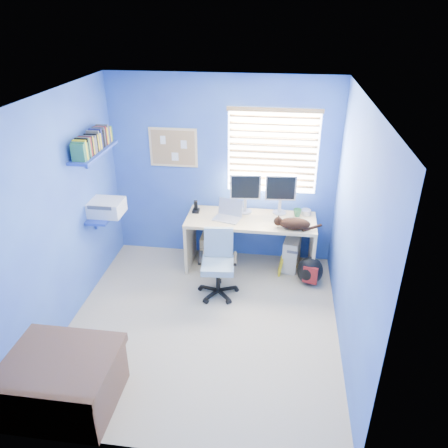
# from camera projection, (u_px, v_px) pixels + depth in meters

# --- Properties ---
(floor) EXTENTS (3.00, 3.20, 0.00)m
(floor) POSITION_uv_depth(u_px,v_px,m) (203.00, 323.00, 4.95)
(floor) COLOR tan
(floor) RESTS_ON ground
(ceiling) EXTENTS (3.00, 3.20, 0.00)m
(ceiling) POSITION_uv_depth(u_px,v_px,m) (197.00, 99.00, 3.81)
(ceiling) COLOR white
(ceiling) RESTS_ON wall_back
(wall_back) EXTENTS (3.00, 0.01, 2.50)m
(wall_back) POSITION_uv_depth(u_px,v_px,m) (223.00, 171.00, 5.79)
(wall_back) COLOR #2F48B1
(wall_back) RESTS_ON ground
(wall_front) EXTENTS (3.00, 0.01, 2.50)m
(wall_front) POSITION_uv_depth(u_px,v_px,m) (157.00, 332.00, 2.97)
(wall_front) COLOR #2F48B1
(wall_front) RESTS_ON ground
(wall_left) EXTENTS (0.01, 3.20, 2.50)m
(wall_left) POSITION_uv_depth(u_px,v_px,m) (60.00, 217.00, 4.56)
(wall_left) COLOR #2F48B1
(wall_left) RESTS_ON ground
(wall_right) EXTENTS (0.01, 3.20, 2.50)m
(wall_right) POSITION_uv_depth(u_px,v_px,m) (353.00, 235.00, 4.20)
(wall_right) COLOR #2F48B1
(wall_right) RESTS_ON ground
(desk) EXTENTS (1.68, 0.65, 0.74)m
(desk) POSITION_uv_depth(u_px,v_px,m) (250.00, 243.00, 5.84)
(desk) COLOR #E3C57E
(desk) RESTS_ON floor
(laptop) EXTENTS (0.39, 0.34, 0.22)m
(laptop) POSITION_uv_depth(u_px,v_px,m) (227.00, 212.00, 5.61)
(laptop) COLOR silver
(laptop) RESTS_ON desk
(monitor_left) EXTENTS (0.41, 0.16, 0.54)m
(monitor_left) POSITION_uv_depth(u_px,v_px,m) (245.00, 194.00, 5.72)
(monitor_left) COLOR silver
(monitor_left) RESTS_ON desk
(monitor_right) EXTENTS (0.41, 0.16, 0.54)m
(monitor_right) POSITION_uv_depth(u_px,v_px,m) (280.00, 195.00, 5.70)
(monitor_right) COLOR silver
(monitor_right) RESTS_ON desk
(phone) EXTENTS (0.09, 0.11, 0.17)m
(phone) POSITION_uv_depth(u_px,v_px,m) (196.00, 206.00, 5.81)
(phone) COLOR black
(phone) RESTS_ON desk
(mug) EXTENTS (0.10, 0.09, 0.10)m
(mug) POSITION_uv_depth(u_px,v_px,m) (297.00, 213.00, 5.71)
(mug) COLOR #28673E
(mug) RESTS_ON desk
(cd_spindle) EXTENTS (0.13, 0.13, 0.07)m
(cd_spindle) POSITION_uv_depth(u_px,v_px,m) (306.00, 212.00, 5.76)
(cd_spindle) COLOR silver
(cd_spindle) RESTS_ON desk
(cat) EXTENTS (0.41, 0.23, 0.14)m
(cat) POSITION_uv_depth(u_px,v_px,m) (295.00, 224.00, 5.39)
(cat) COLOR black
(cat) RESTS_ON desk
(tower_pc) EXTENTS (0.26, 0.46, 0.45)m
(tower_pc) POSITION_uv_depth(u_px,v_px,m) (292.00, 252.00, 5.92)
(tower_pc) COLOR beige
(tower_pc) RESTS_ON floor
(drawer_boxes) EXTENTS (0.35, 0.28, 0.41)m
(drawer_boxes) POSITION_uv_depth(u_px,v_px,m) (214.00, 249.00, 6.05)
(drawer_boxes) COLOR tan
(drawer_boxes) RESTS_ON floor
(yellow_book) EXTENTS (0.03, 0.17, 0.24)m
(yellow_book) POSITION_uv_depth(u_px,v_px,m) (281.00, 266.00, 5.81)
(yellow_book) COLOR yellow
(yellow_book) RESTS_ON floor
(backpack) EXTENTS (0.39, 0.33, 0.39)m
(backpack) POSITION_uv_depth(u_px,v_px,m) (310.00, 271.00, 5.57)
(backpack) COLOR black
(backpack) RESTS_ON floor
(bed_corner) EXTENTS (1.09, 0.77, 0.52)m
(bed_corner) POSITION_uv_depth(u_px,v_px,m) (54.00, 380.00, 3.87)
(bed_corner) COLOR brown
(bed_corner) RESTS_ON floor
(office_chair) EXTENTS (0.52, 0.52, 0.82)m
(office_chair) POSITION_uv_depth(u_px,v_px,m) (218.00, 271.00, 5.35)
(office_chair) COLOR black
(office_chair) RESTS_ON floor
(window_blinds) EXTENTS (1.15, 0.05, 1.10)m
(window_blinds) POSITION_uv_depth(u_px,v_px,m) (273.00, 152.00, 5.55)
(window_blinds) COLOR white
(window_blinds) RESTS_ON ground
(corkboard) EXTENTS (0.64, 0.02, 0.52)m
(corkboard) POSITION_uv_depth(u_px,v_px,m) (173.00, 148.00, 5.72)
(corkboard) COLOR #E3C57E
(corkboard) RESTS_ON ground
(wall_shelves) EXTENTS (0.42, 0.90, 1.05)m
(wall_shelves) POSITION_uv_depth(u_px,v_px,m) (99.00, 176.00, 5.12)
(wall_shelves) COLOR #213CA6
(wall_shelves) RESTS_ON ground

